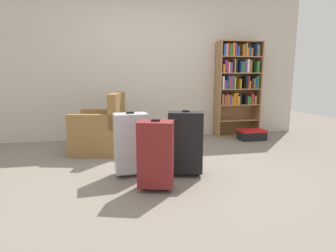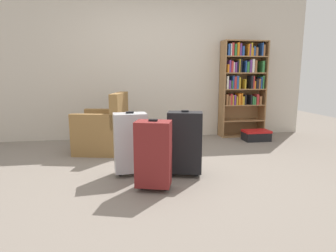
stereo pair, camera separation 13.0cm
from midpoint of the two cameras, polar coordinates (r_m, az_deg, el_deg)
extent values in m
plane|color=slate|center=(3.47, 1.31, -9.21)|extent=(10.47, 10.47, 0.00)
cube|color=beige|center=(5.28, -2.76, 11.82)|extent=(5.98, 0.10, 2.60)
cube|color=olive|center=(5.37, 11.61, 7.21)|extent=(0.02, 0.30, 1.78)
cube|color=olive|center=(5.71, 19.30, 7.02)|extent=(0.02, 0.30, 1.78)
cube|color=olive|center=(5.66, 14.97, 7.22)|extent=(0.83, 0.02, 1.78)
cube|color=olive|center=(5.64, 15.14, -1.81)|extent=(0.79, 0.28, 0.02)
cube|color=olive|center=(5.59, 15.28, 1.16)|extent=(0.79, 0.28, 0.02)
cube|color=olive|center=(5.55, 15.43, 4.18)|extent=(0.79, 0.28, 0.02)
cube|color=olive|center=(5.53, 15.58, 7.23)|extent=(0.79, 0.28, 0.02)
cube|color=olive|center=(5.52, 15.73, 10.30)|extent=(0.79, 0.28, 0.02)
cube|color=olive|center=(5.53, 15.88, 13.36)|extent=(0.79, 0.28, 0.02)
cube|color=olive|center=(5.56, 16.02, 16.20)|extent=(0.79, 0.28, 0.02)
cube|color=brown|center=(5.37, 12.29, 5.29)|extent=(0.04, 0.21, 0.20)
cube|color=brown|center=(5.39, 12.76, 5.14)|extent=(0.03, 0.20, 0.17)
cube|color=#B22D2D|center=(5.41, 13.07, 5.31)|extent=(0.03, 0.22, 0.20)
cube|color=gold|center=(5.43, 13.35, 5.20)|extent=(0.02, 0.23, 0.18)
cube|color=#66337F|center=(5.45, 13.68, 5.23)|extent=(0.03, 0.25, 0.19)
cube|color=gold|center=(5.46, 14.06, 5.07)|extent=(0.03, 0.25, 0.15)
cube|color=orange|center=(5.47, 14.60, 5.34)|extent=(0.04, 0.22, 0.21)
cube|color=orange|center=(5.50, 14.97, 5.39)|extent=(0.02, 0.26, 0.22)
cube|color=gold|center=(5.49, 15.36, 5.04)|extent=(0.03, 0.20, 0.16)
cube|color=black|center=(5.53, 15.62, 5.20)|extent=(0.03, 0.25, 0.18)
cube|color=black|center=(5.56, 16.82, 5.16)|extent=(0.02, 0.20, 0.18)
cube|color=#2D7238|center=(5.59, 17.11, 5.04)|extent=(0.03, 0.22, 0.16)
cube|color=#2D7238|center=(5.60, 17.44, 4.96)|extent=(0.04, 0.22, 0.14)
cube|color=#B22D2D|center=(5.61, 17.98, 5.21)|extent=(0.04, 0.20, 0.19)
cube|color=brown|center=(5.64, 18.49, 5.01)|extent=(0.04, 0.20, 0.16)
cube|color=silver|center=(5.36, 12.34, 8.62)|extent=(0.03, 0.22, 0.23)
cube|color=#66337F|center=(5.36, 12.82, 8.21)|extent=(0.04, 0.19, 0.16)
cube|color=#2D7238|center=(5.40, 13.12, 8.15)|extent=(0.02, 0.24, 0.15)
cube|color=#264C99|center=(5.39, 13.49, 8.64)|extent=(0.02, 0.19, 0.24)
cube|color=#B22D2D|center=(5.39, 13.91, 8.53)|extent=(0.04, 0.17, 0.22)
cube|color=#264C99|center=(5.43, 14.22, 8.60)|extent=(0.04, 0.22, 0.24)
cube|color=gold|center=(5.43, 14.69, 8.44)|extent=(0.03, 0.18, 0.21)
cube|color=gold|center=(5.48, 15.77, 8.23)|extent=(0.02, 0.18, 0.18)
cube|color=black|center=(5.54, 16.94, 8.51)|extent=(0.04, 0.21, 0.24)
cube|color=#B22D2D|center=(5.55, 17.28, 8.45)|extent=(0.02, 0.20, 0.23)
cube|color=orange|center=(5.57, 17.44, 7.99)|extent=(0.02, 0.22, 0.14)
cube|color=black|center=(5.61, 17.80, 8.13)|extent=(0.04, 0.25, 0.17)
cube|color=brown|center=(5.61, 18.30, 8.17)|extent=(0.03, 0.21, 0.18)
cube|color=#264C99|center=(5.64, 18.58, 8.29)|extent=(0.02, 0.24, 0.21)
cube|color=#2D7238|center=(5.66, 18.87, 8.43)|extent=(0.02, 0.26, 0.24)
cube|color=orange|center=(5.34, 12.52, 11.32)|extent=(0.03, 0.19, 0.14)
cube|color=#66337F|center=(5.39, 12.74, 11.70)|extent=(0.03, 0.25, 0.22)
cube|color=#B22D2D|center=(5.39, 13.19, 11.61)|extent=(0.04, 0.23, 0.20)
cube|color=silver|center=(5.40, 13.50, 11.48)|extent=(0.02, 0.23, 0.18)
cube|color=#66337F|center=(5.41, 13.93, 11.45)|extent=(0.03, 0.21, 0.18)
cube|color=black|center=(5.42, 14.34, 11.60)|extent=(0.03, 0.21, 0.21)
cube|color=gold|center=(5.46, 14.54, 11.71)|extent=(0.02, 0.25, 0.24)
cube|color=black|center=(5.47, 14.84, 11.71)|extent=(0.03, 0.26, 0.24)
cube|color=#264C99|center=(5.49, 15.78, 11.49)|extent=(0.02, 0.22, 0.21)
cube|color=#2D7238|center=(5.51, 16.15, 11.38)|extent=(0.04, 0.23, 0.19)
cube|color=#66337F|center=(5.53, 16.71, 11.51)|extent=(0.04, 0.21, 0.22)
cube|color=silver|center=(5.56, 17.12, 11.56)|extent=(0.04, 0.23, 0.24)
cube|color=brown|center=(5.57, 17.61, 11.43)|extent=(0.04, 0.22, 0.22)
cube|color=#2D7238|center=(5.64, 18.99, 11.28)|extent=(0.04, 0.21, 0.21)
cube|color=#264C99|center=(5.39, 12.57, 14.79)|extent=(0.04, 0.24, 0.20)
cube|color=silver|center=(5.39, 13.02, 14.78)|extent=(0.02, 0.23, 0.21)
cube|color=#B22D2D|center=(5.42, 13.29, 14.83)|extent=(0.04, 0.26, 0.22)
cube|color=#2D7238|center=(5.43, 13.83, 14.70)|extent=(0.04, 0.24, 0.20)
cube|color=orange|center=(5.44, 14.39, 14.79)|extent=(0.04, 0.22, 0.23)
cube|color=#66337F|center=(5.46, 14.83, 14.68)|extent=(0.03, 0.22, 0.21)
cube|color=#264C99|center=(5.46, 15.36, 14.42)|extent=(0.04, 0.19, 0.17)
cube|color=orange|center=(5.51, 16.35, 14.53)|extent=(0.03, 0.20, 0.21)
cube|color=#66337F|center=(5.51, 16.68, 14.52)|extent=(0.02, 0.17, 0.21)
cube|color=gold|center=(5.53, 16.96, 14.60)|extent=(0.03, 0.17, 0.23)
cube|color=orange|center=(5.57, 17.00, 14.12)|extent=(0.02, 0.25, 0.14)
cube|color=#264C99|center=(5.55, 17.47, 14.24)|extent=(0.03, 0.18, 0.17)
cube|color=brown|center=(5.60, 17.76, 14.08)|extent=(0.04, 0.24, 0.15)
cube|color=#264C99|center=(5.63, 18.90, 14.42)|extent=(0.02, 0.19, 0.23)
cube|color=brown|center=(5.66, 19.05, 14.23)|extent=(0.03, 0.24, 0.20)
cube|color=olive|center=(4.41, -12.49, -2.51)|extent=(0.84, 0.84, 0.40)
cube|color=tan|center=(4.36, -12.61, 0.56)|extent=(0.68, 0.62, 0.08)
cube|color=olive|center=(4.26, -8.97, 3.31)|extent=(0.28, 0.71, 0.50)
cube|color=olive|center=(4.64, -11.60, 2.04)|extent=(0.70, 0.26, 0.22)
cube|color=olive|center=(4.07, -13.84, 0.82)|extent=(0.70, 0.26, 0.22)
cylinder|color=red|center=(4.27, -3.80, -4.83)|extent=(0.08, 0.08, 0.10)
torus|color=red|center=(4.27, -3.10, -4.74)|extent=(0.06, 0.01, 0.06)
cube|color=black|center=(5.30, 18.12, -1.94)|extent=(0.46, 0.28, 0.16)
cube|color=red|center=(5.28, 18.17, -1.02)|extent=(0.47, 0.29, 0.04)
cube|color=#B7BABF|center=(3.28, -6.51, -3.34)|extent=(0.39, 0.27, 0.68)
cube|color=black|center=(3.21, -6.63, 2.75)|extent=(0.09, 0.05, 0.02)
cylinder|color=black|center=(3.37, -8.62, -9.51)|extent=(0.05, 0.05, 0.05)
cylinder|color=black|center=(3.40, -4.16, -9.22)|extent=(0.05, 0.05, 0.05)
cube|color=black|center=(3.24, 4.57, -3.30)|extent=(0.44, 0.32, 0.70)
cube|color=black|center=(3.17, 4.66, 3.02)|extent=(0.09, 0.06, 0.02)
cylinder|color=black|center=(3.35, 2.11, -9.48)|extent=(0.06, 0.06, 0.05)
cylinder|color=black|center=(3.35, 6.85, -9.58)|extent=(0.06, 0.06, 0.05)
cube|color=maroon|center=(2.84, -1.66, -5.63)|extent=(0.40, 0.33, 0.66)
cube|color=black|center=(2.76, -1.70, 1.19)|extent=(0.10, 0.07, 0.02)
cylinder|color=black|center=(2.97, -4.00, -12.15)|extent=(0.06, 0.06, 0.05)
cylinder|color=black|center=(2.94, 0.78, -12.42)|extent=(0.06, 0.06, 0.05)
camera|label=1|loc=(0.06, -88.91, 0.20)|focal=30.04mm
camera|label=2|loc=(0.06, 91.09, -0.20)|focal=30.04mm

